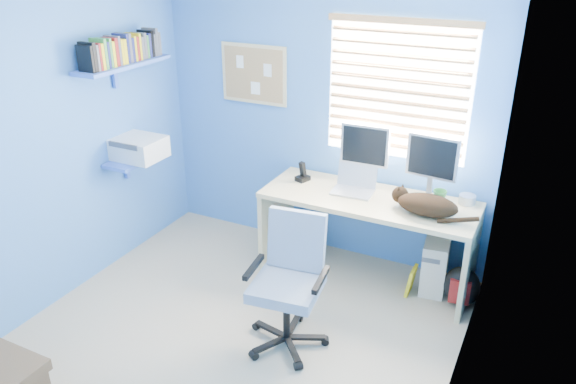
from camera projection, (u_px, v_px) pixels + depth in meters
The scene contains 20 objects.
floor at pixel (229, 342), 4.02m from camera, with size 3.00×3.20×0.00m, color #A69C87.
wall_back at pixel (322, 116), 4.81m from camera, with size 3.00×0.01×2.50m, color #4484CF.
wall_left at pixel (47, 146), 4.11m from camera, with size 0.01×3.20×2.50m, color #4484CF.
wall_right at pixel (466, 234), 2.89m from camera, with size 0.01×3.20×2.50m, color #4484CF.
desk at pixel (366, 238), 4.65m from camera, with size 1.72×0.65×0.74m, color tan.
laptop at pixel (353, 180), 4.55m from camera, with size 0.33×0.26×0.22m, color silver.
monitor_left at pixel (365, 156), 4.60m from camera, with size 0.40×0.12×0.54m, color silver.
monitor_right at pixel (432, 168), 4.35m from camera, with size 0.40×0.12×0.54m, color silver.
phone at pixel (303, 171), 4.79m from camera, with size 0.09×0.11×0.17m, color black.
mug at pixel (440, 196), 4.41m from camera, with size 0.10×0.09×0.10m, color #2F7937.
cd_spindle at pixel (467, 199), 4.39m from camera, with size 0.13×0.13×0.07m, color silver.
cat at pixel (428, 205), 4.19m from camera, with size 0.45×0.24×0.16m, color black.
tower_pc at pixel (436, 262), 4.59m from camera, with size 0.19×0.44×0.45m, color beige.
drawer_boxes at pixel (298, 243), 5.06m from camera, with size 0.35×0.28×0.27m, color tan.
yellow_book at pixel (411, 281), 4.53m from camera, with size 0.03×0.17×0.24m, color yellow.
backpack at pixel (462, 286), 4.37m from camera, with size 0.28×0.21×0.33m, color black.
office_chair at pixel (289, 298), 3.90m from camera, with size 0.61×0.61×0.95m.
window_blinds at pixel (397, 91), 4.39m from camera, with size 1.15×0.05×1.10m.
corkboard at pixel (254, 74), 4.93m from camera, with size 0.64×0.02×0.52m.
wall_shelves at pixel (129, 100), 4.59m from camera, with size 0.42×0.90×1.05m.
Camera 1 is at (1.81, -2.69, 2.64)m, focal length 35.00 mm.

